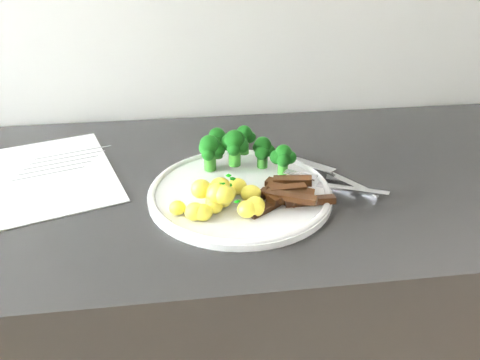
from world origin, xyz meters
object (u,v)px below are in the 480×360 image
Objects in this scene: fork at (337,185)px; knife at (339,179)px; plate at (240,192)px; recipe_paper at (49,175)px; potatoes at (221,197)px; beef_strips at (287,194)px; broccoli at (240,146)px.

fork is 0.89× the size of knife.
recipe_paper is at bearing 160.52° from plate.
fork is at bearing 9.49° from potatoes.
recipe_paper is at bearing 164.62° from fork.
knife is at bearing 18.14° from potatoes.
beef_strips is at bearing 6.44° from potatoes.
broccoli is 1.14× the size of potatoes.
knife is at bearing -10.97° from recipe_paper.
broccoli is at bearing 159.04° from knife.
knife is (0.21, 0.07, -0.02)m from potatoes.
broccoli is 1.08× the size of fork.
knife is (0.17, 0.02, 0.00)m from plate.
potatoes is at bearing -108.89° from broccoli.
plate is at bearing 151.09° from beef_strips.
recipe_paper is 2.53× the size of beef_strips.
fork is at bearing -33.85° from broccoli.
potatoes reaches higher than knife.
beef_strips reaches higher than recipe_paper.
beef_strips reaches higher than plate.
fork reaches higher than recipe_paper.
potatoes reaches higher than recipe_paper.
recipe_paper is at bearing 158.78° from beef_strips.
broccoli is 0.96× the size of knife.
recipe_paper is 2.48× the size of potatoes.
beef_strips is at bearing -151.63° from knife.
broccoli reaches higher than potatoes.
potatoes is 1.02× the size of beef_strips.
plate is 0.16m from fork.
broccoli is 0.18m from knife.
broccoli is 0.18m from fork.
fork reaches higher than plate.
plate is at bearing 54.99° from potatoes.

